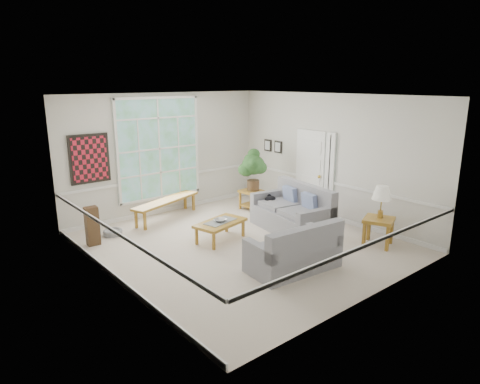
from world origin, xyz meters
The scene contains 24 objects.
floor centered at (0.00, 0.00, -0.01)m, with size 5.50×6.00×0.01m, color beige.
ceiling centered at (0.00, 0.00, 3.00)m, with size 5.50×6.00×0.02m, color white.
wall_back centered at (0.00, 3.00, 1.50)m, with size 5.50×0.02×3.00m, color silver.
wall_front centered at (0.00, -3.00, 1.50)m, with size 5.50×0.02×3.00m, color silver.
wall_left centered at (-2.75, 0.00, 1.50)m, with size 0.02×6.00×3.00m, color silver.
wall_right centered at (2.75, 0.00, 1.50)m, with size 0.02×6.00×3.00m, color silver.
window_back centered at (-0.20, 2.96, 1.65)m, with size 2.30×0.08×2.40m, color white.
entry_door centered at (2.71, 0.60, 1.05)m, with size 0.08×0.90×2.10m, color white.
door_sidelight centered at (2.71, -0.03, 1.15)m, with size 0.08×0.26×1.90m, color white.
wall_art centered at (-1.95, 2.95, 1.60)m, with size 0.90×0.06×1.10m, color maroon.
wall_frame_near centered at (2.71, 1.75, 1.55)m, with size 0.04×0.26×0.32m, color black.
wall_frame_far centered at (2.71, 2.15, 1.55)m, with size 0.04×0.26×0.32m, color black.
loveseat_right centered at (1.36, -0.08, 0.52)m, with size 0.99×1.91×1.03m, color gray.
loveseat_front centered at (-0.10, -1.52, 0.44)m, with size 1.63×0.84×0.88m, color gray.
coffee_table centered at (-0.24, 0.44, 0.21)m, with size 1.11×0.61×0.42m, color olive.
pewter_bowl centered at (-0.24, 0.44, 0.45)m, with size 0.31×0.31×0.08m, color #A1A1A6.
window_bench centered at (-0.36, 2.46, 0.24)m, with size 2.02×0.39×0.47m, color olive.
end_table centered at (1.76, 1.74, 0.26)m, with size 0.51×0.51×0.51m, color olive.
houseplant centered at (1.79, 1.70, 1.06)m, with size 0.64×0.64×1.09m, color #285123, non-canonical shape.
side_table centered at (2.07, -1.84, 0.29)m, with size 0.57×0.57×0.58m, color olive.
table_lamp centered at (2.13, -1.82, 0.91)m, with size 0.38×0.38×0.66m, color silver, non-canonical shape.
pet_bed centered at (-1.86, 2.20, 0.06)m, with size 0.42×0.42×0.12m, color slate.
floor_speaker centered at (-2.40, 1.92, 0.40)m, with size 0.25×0.20×0.81m, color #412C19.
cat centered at (1.36, 0.61, 0.60)m, with size 0.30×0.21×0.14m, color black.
Camera 1 is at (-5.35, -6.36, 3.29)m, focal length 32.00 mm.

